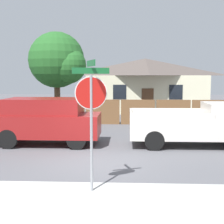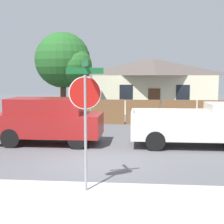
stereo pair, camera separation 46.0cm
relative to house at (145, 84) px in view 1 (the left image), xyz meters
name	(u,v)px [view 1 (the left image)]	position (x,y,z in m)	size (l,w,h in m)	color
ground_plane	(96,162)	(-2.58, -16.84, -2.29)	(80.00, 80.00, 0.00)	#56565B
sidewalk_strip	(81,206)	(-2.58, -20.44, -2.29)	(36.00, 3.20, 0.01)	#B2B2AD
wooden_fence	(138,112)	(-0.89, -8.32, -1.53)	(15.03, 0.12, 1.61)	brown
house	(145,84)	(0.00, 0.00, 0.00)	(10.12, 7.62, 4.43)	beige
oak_tree	(59,61)	(-6.07, -6.43, 1.60)	(3.89, 3.71, 5.84)	brown
red_suv	(46,120)	(-4.98, -14.11, -1.22)	(4.48, 1.94, 1.98)	maroon
orange_pickup	(196,125)	(1.32, -14.11, -1.39)	(5.08, 1.94, 1.82)	silver
stop_sign	(91,103)	(-2.44, -19.45, -0.04)	(0.89, 0.80, 3.30)	gray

